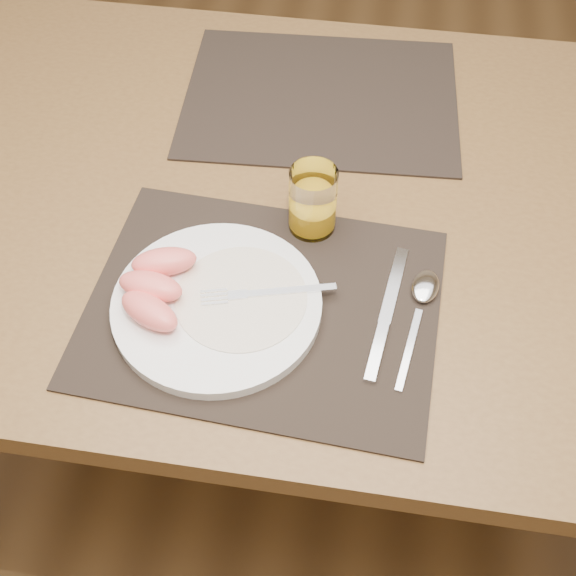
# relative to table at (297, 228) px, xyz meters

# --- Properties ---
(ground) EXTENTS (5.00, 5.00, 0.00)m
(ground) POSITION_rel_table_xyz_m (0.00, 0.00, -0.67)
(ground) COLOR brown
(ground) RESTS_ON ground
(table) EXTENTS (1.40, 0.90, 0.75)m
(table) POSITION_rel_table_xyz_m (0.00, 0.00, 0.00)
(table) COLOR brown
(table) RESTS_ON ground
(placemat_near) EXTENTS (0.47, 0.37, 0.00)m
(placemat_near) POSITION_rel_table_xyz_m (-0.01, -0.22, 0.09)
(placemat_near) COLOR black
(placemat_near) RESTS_ON table
(placemat_far) EXTENTS (0.47, 0.37, 0.00)m
(placemat_far) POSITION_rel_table_xyz_m (0.01, 0.22, 0.09)
(placemat_far) COLOR black
(placemat_far) RESTS_ON table
(plate) EXTENTS (0.27, 0.27, 0.02)m
(plate) POSITION_rel_table_xyz_m (-0.07, -0.23, 0.10)
(plate) COLOR white
(plate) RESTS_ON placemat_near
(plate_dressing) EXTENTS (0.17, 0.17, 0.00)m
(plate_dressing) POSITION_rel_table_xyz_m (-0.04, -0.22, 0.10)
(plate_dressing) COLOR white
(plate_dressing) RESTS_ON plate
(fork) EXTENTS (0.17, 0.06, 0.00)m
(fork) POSITION_rel_table_xyz_m (-0.02, -0.22, 0.11)
(fork) COLOR silver
(fork) RESTS_ON plate
(knife) EXTENTS (0.04, 0.22, 0.01)m
(knife) POSITION_rel_table_xyz_m (0.14, -0.23, 0.09)
(knife) COLOR silver
(knife) RESTS_ON placemat_near
(spoon) EXTENTS (0.05, 0.19, 0.01)m
(spoon) POSITION_rel_table_xyz_m (0.19, -0.18, 0.09)
(spoon) COLOR silver
(spoon) RESTS_ON placemat_near
(juice_glass) EXTENTS (0.07, 0.07, 0.10)m
(juice_glass) POSITION_rel_table_xyz_m (0.03, -0.07, 0.13)
(juice_glass) COLOR white
(juice_glass) RESTS_ON placemat_near
(grapefruit_wedges) EXTENTS (0.10, 0.15, 0.03)m
(grapefruit_wedges) POSITION_rel_table_xyz_m (-0.15, -0.24, 0.12)
(grapefruit_wedges) COLOR #FF7668
(grapefruit_wedges) RESTS_ON plate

